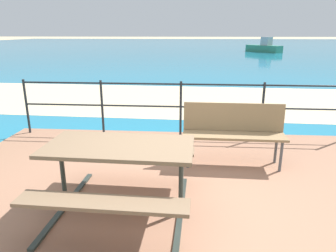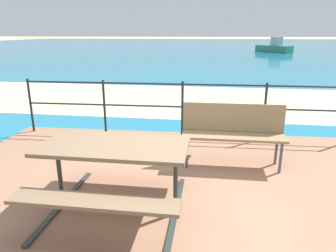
% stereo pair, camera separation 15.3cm
% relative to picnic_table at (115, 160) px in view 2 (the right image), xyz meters
% --- Properties ---
extents(ground_plane, '(240.00, 240.00, 0.00)m').
position_rel_picnic_table_xyz_m(ground_plane, '(0.54, 0.21, -0.65)').
color(ground_plane, tan).
extents(patio_paving, '(6.40, 5.20, 0.06)m').
position_rel_picnic_table_xyz_m(patio_paving, '(0.54, 0.21, -0.62)').
color(patio_paving, '#996B51').
rests_on(patio_paving, ground).
extents(sea_water, '(90.00, 90.00, 0.01)m').
position_rel_picnic_table_xyz_m(sea_water, '(0.54, 40.21, -0.65)').
color(sea_water, teal).
rests_on(sea_water, ground).
extents(beach_strip, '(54.12, 6.33, 0.01)m').
position_rel_picnic_table_xyz_m(beach_strip, '(0.54, 6.11, -0.65)').
color(beach_strip, beige).
rests_on(beach_strip, ground).
extents(picnic_table, '(1.58, 1.58, 0.77)m').
position_rel_picnic_table_xyz_m(picnic_table, '(0.00, 0.00, 0.00)').
color(picnic_table, '#7A6047').
rests_on(picnic_table, patio_paving).
extents(park_bench, '(1.47, 0.43, 0.90)m').
position_rel_picnic_table_xyz_m(park_bench, '(1.36, 1.39, -0.04)').
color(park_bench, '#8C704C').
rests_on(park_bench, patio_paving).
extents(railing_fence, '(5.94, 0.04, 1.04)m').
position_rel_picnic_table_xyz_m(railing_fence, '(0.54, 2.56, 0.07)').
color(railing_fence, '#1E2328').
rests_on(railing_fence, patio_paving).
extents(boat_near, '(3.26, 3.84, 1.45)m').
position_rel_picnic_table_xyz_m(boat_near, '(7.64, 28.93, -0.20)').
color(boat_near, '#338466').
rests_on(boat_near, sea_water).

